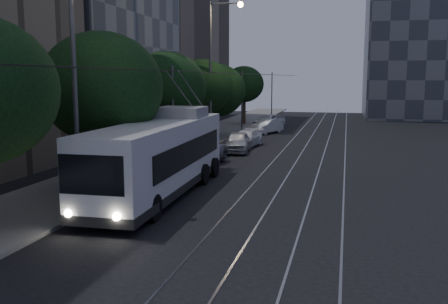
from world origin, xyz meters
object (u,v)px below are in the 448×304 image
at_px(pickup_silver, 192,153).
at_px(streetlamp_near, 83,66).
at_px(trolleybus, 161,156).
at_px(car_white_a, 237,142).
at_px(car_white_d, 269,121).
at_px(streetlamp_far, 216,59).
at_px(car_white_c, 266,126).
at_px(car_white_b, 246,138).

relative_size(pickup_silver, streetlamp_near, 0.58).
bearing_deg(trolleybus, pickup_silver, 95.66).
relative_size(car_white_a, streetlamp_near, 0.45).
bearing_deg(streetlamp_near, car_white_a, 81.23).
relative_size(pickup_silver, car_white_d, 1.22).
bearing_deg(trolleybus, streetlamp_far, 95.28).
bearing_deg(streetlamp_far, streetlamp_near, -90.09).
bearing_deg(streetlamp_near, pickup_silver, 84.12).
distance_m(car_white_c, streetlamp_far, 11.02).
xyz_separation_m(pickup_silver, car_white_d, (1.05, 23.82, 0.01)).
height_order(car_white_b, car_white_c, car_white_c).
bearing_deg(car_white_a, streetlamp_far, 119.44).
bearing_deg(pickup_silver, streetlamp_near, -83.21).
height_order(car_white_a, car_white_d, car_white_d).
xyz_separation_m(car_white_a, streetlamp_near, (-2.57, -16.68, 5.00)).
relative_size(car_white_c, streetlamp_far, 0.36).
bearing_deg(car_white_a, streetlamp_near, -104.45).
bearing_deg(trolleybus, car_white_b, 86.67).
bearing_deg(car_white_a, pickup_silver, -109.40).
bearing_deg(streetlamp_near, car_white_d, 86.44).
xyz_separation_m(car_white_b, streetlamp_far, (-2.58, 0.71, 6.12)).
bearing_deg(trolleybus, car_white_c, 87.24).
xyz_separation_m(car_white_b, streetlamp_near, (-2.61, -19.58, 5.08)).
bearing_deg(pickup_silver, streetlamp_far, 108.94).
relative_size(streetlamp_near, streetlamp_far, 0.83).
bearing_deg(pickup_silver, trolleybus, -70.38).
height_order(trolleybus, streetlamp_near, streetlamp_near).
xyz_separation_m(trolleybus, car_white_b, (0.59, 16.60, -1.13)).
distance_m(pickup_silver, streetlamp_far, 11.44).
bearing_deg(car_white_b, car_white_d, 100.30).
xyz_separation_m(car_white_c, car_white_d, (-0.55, 5.36, 0.08)).
bearing_deg(car_white_d, car_white_a, -64.90).
relative_size(trolleybus, car_white_b, 2.93).
relative_size(car_white_d, streetlamp_far, 0.39).
bearing_deg(streetlamp_far, car_white_d, 81.50).
xyz_separation_m(pickup_silver, car_white_a, (1.48, 6.06, -0.03)).
bearing_deg(streetlamp_far, trolleybus, -83.43).
relative_size(trolleybus, pickup_silver, 2.37).
xyz_separation_m(trolleybus, car_white_a, (0.55, 13.69, -1.04)).
relative_size(trolleybus, car_white_a, 3.02).
bearing_deg(streetlamp_far, car_white_a, -54.88).
height_order(car_white_a, car_white_b, car_white_a).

